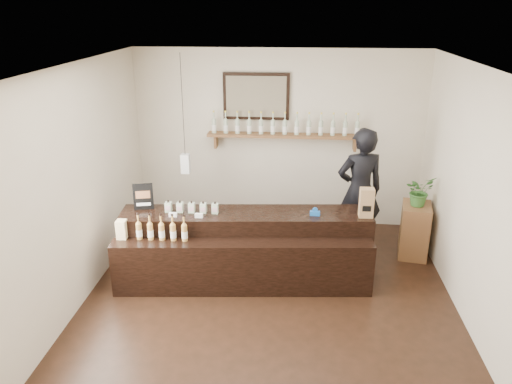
% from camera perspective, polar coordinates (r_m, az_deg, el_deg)
% --- Properties ---
extents(ground, '(5.00, 5.00, 0.00)m').
position_cam_1_polar(ground, '(6.19, 1.39, -12.71)').
color(ground, black).
rests_on(ground, ground).
extents(room_shell, '(5.00, 5.00, 5.00)m').
position_cam_1_polar(room_shell, '(5.44, 1.54, 2.43)').
color(room_shell, beige).
rests_on(room_shell, ground).
extents(back_wall_decor, '(2.66, 0.96, 1.69)m').
position_cam_1_polar(back_wall_decor, '(7.72, 1.51, 8.34)').
color(back_wall_decor, brown).
rests_on(back_wall_decor, ground).
extents(counter, '(3.25, 1.12, 1.05)m').
position_cam_1_polar(counter, '(6.50, -1.33, -6.63)').
color(counter, black).
rests_on(counter, ground).
extents(promo_sign, '(0.25, 0.08, 0.36)m').
position_cam_1_polar(promo_sign, '(6.59, -12.76, -0.52)').
color(promo_sign, black).
rests_on(promo_sign, counter).
extents(paper_bag, '(0.18, 0.14, 0.38)m').
position_cam_1_polar(paper_bag, '(6.36, 12.51, -1.21)').
color(paper_bag, olive).
rests_on(paper_bag, counter).
extents(tape_dispenser, '(0.13, 0.06, 0.11)m').
position_cam_1_polar(tape_dispenser, '(6.34, 6.76, -2.33)').
color(tape_dispenser, '#16529E').
rests_on(tape_dispenser, counter).
extents(side_cabinet, '(0.47, 0.59, 0.77)m').
position_cam_1_polar(side_cabinet, '(7.47, 17.65, -4.18)').
color(side_cabinet, brown).
rests_on(side_cabinet, ground).
extents(potted_plant, '(0.50, 0.49, 0.43)m').
position_cam_1_polar(potted_plant, '(7.25, 18.16, 0.11)').
color(potted_plant, '#346729').
rests_on(potted_plant, side_cabinet).
extents(shopkeeper, '(0.86, 0.67, 2.08)m').
position_cam_1_polar(shopkeeper, '(7.17, 11.81, 0.99)').
color(shopkeeper, black).
rests_on(shopkeeper, ground).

